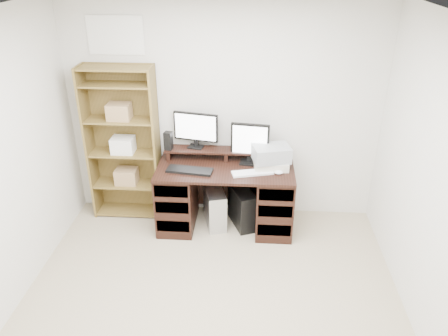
# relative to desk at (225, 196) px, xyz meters

# --- Properties ---
(room) EXTENTS (3.54, 4.04, 2.54)m
(room) POSITION_rel_desk_xyz_m (-0.05, -1.64, 0.86)
(room) COLOR tan
(room) RESTS_ON ground
(desk) EXTENTS (1.50, 0.70, 0.75)m
(desk) POSITION_rel_desk_xyz_m (0.00, 0.00, 0.00)
(desk) COLOR black
(desk) RESTS_ON ground
(riser_shelf) EXTENTS (1.40, 0.22, 0.12)m
(riser_shelf) POSITION_rel_desk_xyz_m (0.00, 0.21, 0.45)
(riser_shelf) COLOR black
(riser_shelf) RESTS_ON desk
(monitor_wide) EXTENTS (0.51, 0.17, 0.40)m
(monitor_wide) POSITION_rel_desk_xyz_m (-0.35, 0.26, 0.71)
(monitor_wide) COLOR black
(monitor_wide) RESTS_ON riser_shelf
(monitor_small) EXTENTS (0.42, 0.18, 0.46)m
(monitor_small) POSITION_rel_desk_xyz_m (0.26, 0.14, 0.61)
(monitor_small) COLOR black
(monitor_small) RESTS_ON desk
(speaker) EXTENTS (0.10, 0.10, 0.21)m
(speaker) POSITION_rel_desk_xyz_m (-0.65, 0.17, 0.58)
(speaker) COLOR black
(speaker) RESTS_ON riser_shelf
(keyboard_black) EXTENTS (0.51, 0.23, 0.03)m
(keyboard_black) POSITION_rel_desk_xyz_m (-0.38, -0.12, 0.37)
(keyboard_black) COLOR black
(keyboard_black) RESTS_ON desk
(keyboard_white) EXTENTS (0.46, 0.24, 0.02)m
(keyboard_white) POSITION_rel_desk_xyz_m (0.30, -0.13, 0.37)
(keyboard_white) COLOR white
(keyboard_white) RESTS_ON desk
(mouse) EXTENTS (0.11, 0.10, 0.04)m
(mouse) POSITION_rel_desk_xyz_m (0.57, -0.12, 0.38)
(mouse) COLOR white
(mouse) RESTS_ON desk
(printer) EXTENTS (0.39, 0.31, 0.09)m
(printer) POSITION_rel_desk_xyz_m (0.49, 0.02, 0.41)
(printer) COLOR beige
(printer) RESTS_ON desk
(basket) EXTENTS (0.44, 0.36, 0.17)m
(basket) POSITION_rel_desk_xyz_m (0.49, 0.02, 0.53)
(basket) COLOR #91969B
(basket) RESTS_ON printer
(tower_silver) EXTENTS (0.31, 0.49, 0.45)m
(tower_silver) POSITION_rel_desk_xyz_m (-0.12, 0.02, -0.16)
(tower_silver) COLOR #B1B4B8
(tower_silver) RESTS_ON ground
(tower_black) EXTENTS (0.35, 0.49, 0.45)m
(tower_black) POSITION_rel_desk_xyz_m (0.19, 0.03, -0.16)
(tower_black) COLOR black
(tower_black) RESTS_ON ground
(bookshelf) EXTENTS (0.80, 0.30, 1.80)m
(bookshelf) POSITION_rel_desk_xyz_m (-1.17, 0.21, 0.53)
(bookshelf) COLOR olive
(bookshelf) RESTS_ON ground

